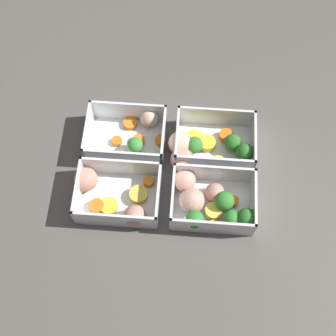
{
  "coord_description": "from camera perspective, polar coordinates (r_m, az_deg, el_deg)",
  "views": [
    {
      "loc": [
        0.03,
        -0.39,
        0.87
      ],
      "look_at": [
        0.0,
        0.0,
        0.02
      ],
      "focal_mm": 50.0,
      "sensor_mm": 36.0,
      "label": 1
    }
  ],
  "objects": [
    {
      "name": "container_far_right",
      "position": [
        0.96,
        4.53,
        2.64
      ],
      "size": [
        0.18,
        0.14,
        0.06
      ],
      "color": "white",
      "rests_on": "ground_plane"
    },
    {
      "name": "ground_plane",
      "position": [
        0.96,
        0.0,
        -0.53
      ],
      "size": [
        4.0,
        4.0,
        0.0
      ],
      "primitive_type": "plane",
      "color": "#56514C"
    },
    {
      "name": "container_near_left",
      "position": [
        0.92,
        -6.54,
        -3.31
      ],
      "size": [
        0.18,
        0.13,
        0.06
      ],
      "color": "white",
      "rests_on": "ground_plane"
    },
    {
      "name": "container_far_left",
      "position": [
        0.97,
        -4.45,
        4.12
      ],
      "size": [
        0.17,
        0.13,
        0.06
      ],
      "color": "white",
      "rests_on": "ground_plane"
    },
    {
      "name": "container_near_right",
      "position": [
        0.91,
        5.1,
        -4.1
      ],
      "size": [
        0.17,
        0.13,
        0.06
      ],
      "color": "white",
      "rests_on": "ground_plane"
    }
  ]
}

